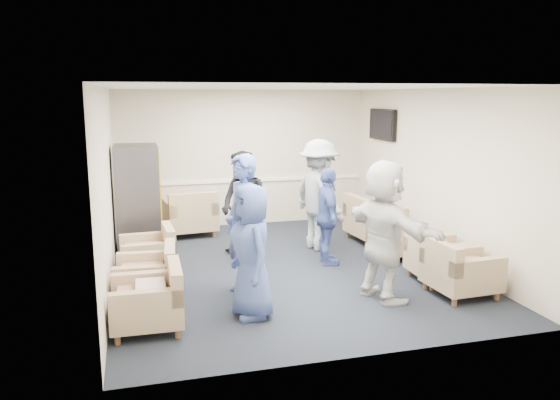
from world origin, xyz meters
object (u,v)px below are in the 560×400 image
object	(u,v)px
person_back_right	(319,195)
person_mid_right	(328,216)
armchair_left_near	(152,303)
armchair_corner	(191,216)
armchair_right_midnear	(438,259)
armchair_left_mid	(150,277)
person_front_left	(252,251)
person_mid_left	(242,226)
vending_machine	(138,198)
armchair_right_midfar	(396,239)
armchair_right_far	(372,221)
person_front_right	(384,231)
armchair_right_near	(458,272)
person_back_left	(244,205)
armchair_left_far	(151,254)

from	to	relation	value
person_back_right	person_mid_right	xyz separation A→B (m)	(-0.14, -0.81, -0.18)
armchair_left_near	armchair_corner	bearing A→B (deg)	169.01
armchair_left_near	armchair_right_midnear	bearing A→B (deg)	99.54
armchair_left_mid	person_front_left	size ratio (longest dim) A/B	0.51
person_mid_left	person_mid_right	world-z (taller)	person_mid_left
vending_machine	person_mid_left	bearing A→B (deg)	-63.05
vending_machine	person_front_left	xyz separation A→B (m)	(1.24, -3.23, -0.10)
armchair_right_midfar	armchair_right_far	distance (m)	1.07
armchair_left_mid	armchair_corner	bearing A→B (deg)	169.35
vending_machine	person_mid_left	world-z (taller)	person_mid_left
person_mid_right	person_front_right	world-z (taller)	person_front_right
person_mid_left	armchair_left_near	bearing A→B (deg)	-68.06
armchair_left_mid	armchair_right_near	size ratio (longest dim) A/B	0.97
person_mid_right	person_back_right	bearing A→B (deg)	-3.37
person_back_left	armchair_right_far	bearing A→B (deg)	72.28
armchair_left_mid	person_front_right	xyz separation A→B (m)	(2.90, -0.73, 0.60)
armchair_left_near	person_mid_left	xyz separation A→B (m)	(1.20, 0.80, 0.62)
person_back_right	person_front_left	bearing A→B (deg)	130.74
armchair_left_mid	person_front_left	bearing A→B (deg)	58.53
armchair_right_near	armchair_right_far	size ratio (longest dim) A/B	0.89
person_front_left	person_front_right	bearing A→B (deg)	85.21
armchair_left_near	person_mid_right	xyz separation A→B (m)	(2.73, 1.77, 0.45)
person_back_right	armchair_left_far	bearing A→B (deg)	87.34
person_mid_left	person_back_left	bearing A→B (deg)	156.12
armchair_corner	person_back_right	world-z (taller)	person_back_right
armchair_left_near	person_front_right	distance (m)	2.97
person_back_right	person_mid_right	world-z (taller)	person_back_right
armchair_right_far	armchair_corner	bearing A→B (deg)	63.88
armchair_left_far	armchair_left_near	bearing A→B (deg)	-4.83
armchair_left_far	armchair_right_midnear	size ratio (longest dim) A/B	0.98
armchair_right_midfar	armchair_left_near	bearing A→B (deg)	116.64
person_back_left	armchair_left_near	bearing A→B (deg)	-61.11
person_front_left	person_back_left	size ratio (longest dim) A/B	0.92
armchair_left_near	armchair_right_near	size ratio (longest dim) A/B	0.94
armchair_right_midnear	armchair_left_far	bearing A→B (deg)	71.70
armchair_left_mid	person_mid_left	size ratio (longest dim) A/B	0.44
armchair_right_midnear	person_back_right	world-z (taller)	person_back_right
armchair_corner	vending_machine	distance (m)	1.35
armchair_right_midnear	armchair_left_near	bearing A→B (deg)	99.63
armchair_right_midfar	vending_machine	world-z (taller)	vending_machine
person_back_left	armchair_corner	bearing A→B (deg)	173.56
person_front_left	person_mid_left	distance (m)	0.74
person_mid_left	person_back_left	size ratio (longest dim) A/B	1.08
person_front_right	person_back_right	bearing A→B (deg)	-13.23
armchair_corner	person_front_left	bearing A→B (deg)	88.16
person_front_right	person_back_left	bearing A→B (deg)	17.09
armchair_right_far	person_back_right	distance (m)	1.31
armchair_right_far	armchair_corner	xyz separation A→B (m)	(-3.13, 1.23, 0.01)
armchair_left_near	person_front_right	xyz separation A→B (m)	(2.91, 0.17, 0.60)
armchair_right_midnear	armchair_left_mid	bearing A→B (deg)	86.59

